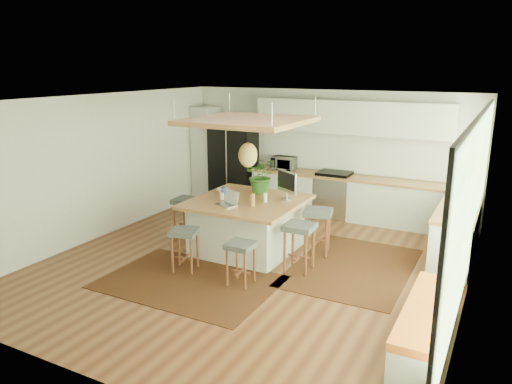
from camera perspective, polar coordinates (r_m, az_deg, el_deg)
The scene contains 35 objects.
floor at distance 8.22m, azimuth -0.39°, elevation -8.39°, with size 7.00×7.00×0.00m, color #522917.
ceiling at distance 7.59m, azimuth -0.42°, elevation 10.74°, with size 7.00×7.00×0.00m, color white.
wall_back at distance 10.95m, azimuth 8.27°, elevation 4.64°, with size 6.50×6.50×0.00m, color silver.
wall_front at distance 5.12m, azimuth -19.31°, elevation -7.52°, with size 6.50×6.50×0.00m, color silver.
wall_left at distance 9.72m, azimuth -17.58°, elevation 2.87°, with size 7.00×7.00×0.00m, color silver.
wall_right at distance 6.94m, azimuth 24.02°, elevation -2.24°, with size 7.00×7.00×0.00m, color silver.
window_wall at distance 6.93m, azimuth 23.82°, elevation -1.81°, with size 0.10×6.20×2.60m, color black, non-canonical shape.
pantry at distance 12.00m, azimuth -5.71°, elevation 4.49°, with size 0.55×0.60×2.25m, color silver.
back_counter_base at distance 10.68m, azimuth 10.30°, elevation -0.70°, with size 4.20×0.60×0.88m, color silver.
back_counter_top at distance 10.57m, azimuth 10.41°, elevation 1.71°, with size 4.24×0.64×0.05m, color #925A33.
backsplash at distance 10.76m, azimuth 11.00°, elevation 4.35°, with size 4.20×0.02×0.80m, color white.
upper_cabinets at distance 10.50m, azimuth 10.96°, elevation 8.52°, with size 4.20×0.34×0.70m, color silver.
range at distance 10.73m, azimuth 9.04°, elevation -0.23°, with size 0.76×0.62×1.00m, color #A5A5AA, non-canonical shape.
right_counter_base at distance 9.13m, azimuth 22.38°, elevation -4.21°, with size 0.60×2.50×0.88m, color silver.
right_counter_top at distance 9.00m, azimuth 22.66°, elevation -1.43°, with size 0.64×2.54×0.05m, color #925A33.
window_bench at distance 6.26m, azimuth 19.29°, elevation -14.51°, with size 0.52×2.00×0.50m, color silver, non-canonical shape.
ceiling_panel at distance 8.15m, azimuth -0.96°, elevation 6.40°, with size 1.86×1.86×0.80m, color #925A33, non-canonical shape.
rug_near at distance 7.64m, azimuth -7.78°, elevation -10.34°, with size 2.60×1.80×0.01m, color black.
rug_right at distance 8.25m, azimuth 11.22°, elevation -8.56°, with size 1.80×2.60×0.01m, color black.
fridge at distance 11.63m, azimuth -2.52°, elevation 3.23°, with size 1.01×0.79×2.04m, color black, non-canonical shape.
island at distance 8.65m, azimuth -1.04°, elevation -3.91°, with size 1.85×1.85×0.93m, color #925A33, non-canonical shape.
stool_near_left at distance 7.93m, azimuth -8.28°, elevation -6.66°, with size 0.41×0.41×0.70m, color #3D4144, non-canonical shape.
stool_near_right at distance 7.37m, azimuth -1.79°, elevation -8.21°, with size 0.39×0.39×0.67m, color #3D4144, non-canonical shape.
stool_right_front at distance 7.88m, azimuth 5.04°, elevation -6.71°, with size 0.46×0.46×0.78m, color #3D4144, non-canonical shape.
stool_right_back at distance 8.61m, azimuth 7.14°, elevation -4.89°, with size 0.47×0.47×0.80m, color #3D4144, non-canonical shape.
stool_left_side at distance 9.46m, azimuth -8.04°, elevation -3.12°, with size 0.45×0.45×0.76m, color #3D4144, non-canonical shape.
laptop at distance 8.18m, azimuth -3.49°, elevation -0.76°, with size 0.34×0.36×0.26m, color #A5A5AA, non-canonical shape.
monitor at distance 8.53m, azimuth 3.60°, elevation 0.87°, with size 0.55×0.20×0.51m, color #A5A5AA, non-canonical shape.
microwave at distance 11.03m, azimuth 3.27°, elevation 3.53°, with size 0.52×0.29×0.35m, color #A5A5AA.
island_plant at distance 8.91m, azimuth 0.65°, elevation 1.50°, with size 0.61×0.67×0.53m, color #1E4C19.
island_bowl at distance 9.10m, azimuth -3.83°, elevation 0.23°, with size 0.24×0.24×0.06m, color white.
island_bottle_0 at distance 8.85m, azimuth -3.87°, elevation 0.25°, with size 0.07×0.07×0.19m, color #2C47B1.
island_bottle_1 at distance 8.56m, azimuth -3.89°, elevation -0.23°, with size 0.07×0.07×0.19m, color white.
island_bottle_2 at distance 8.12m, azimuth -0.53°, elevation -1.01°, with size 0.07×0.07×0.19m, color #A66837.
island_bottle_3 at distance 8.38m, azimuth 1.21°, elevation -0.53°, with size 0.07×0.07×0.19m, color white.
Camera 1 is at (3.57, -6.68, 3.20)m, focal length 34.34 mm.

